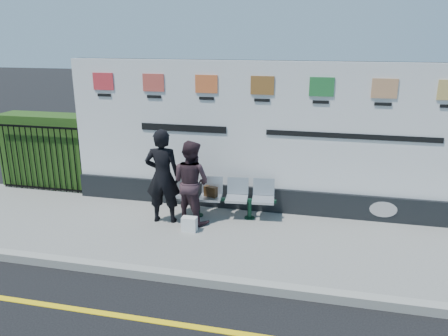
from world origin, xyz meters
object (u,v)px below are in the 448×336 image
Objects in this scene: bench at (224,207)px; woman_right at (191,182)px; billboard at (261,148)px; woman_left at (163,176)px.

woman_right is (-0.56, -0.33, 0.59)m from bench.
billboard reaches higher than woman_left.
woman_right is at bearing -142.62° from billboard.
woman_left is 1.14× the size of woman_right.
woman_right is (-1.20, -0.91, -0.50)m from billboard.
bench is at bearing -164.34° from woman_left.
woman_right reaches higher than bench.
billboard is 1.59m from woman_right.
woman_left is (-1.72, -1.02, -0.39)m from billboard.
woman_left is at bearing -163.54° from bench.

